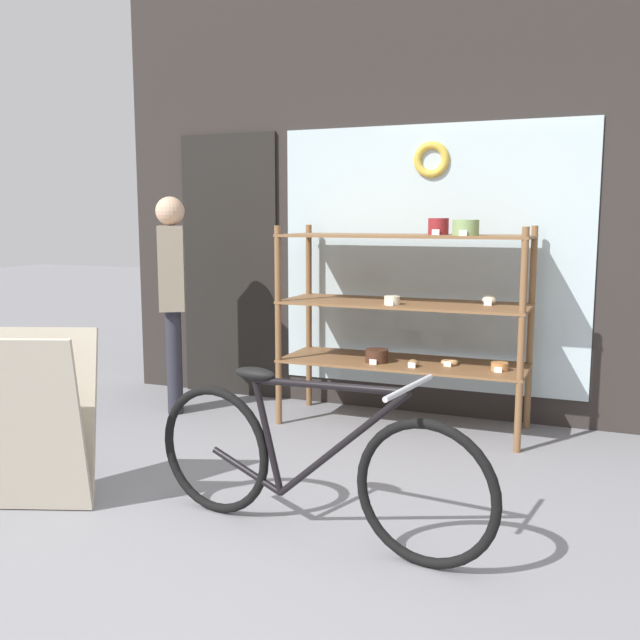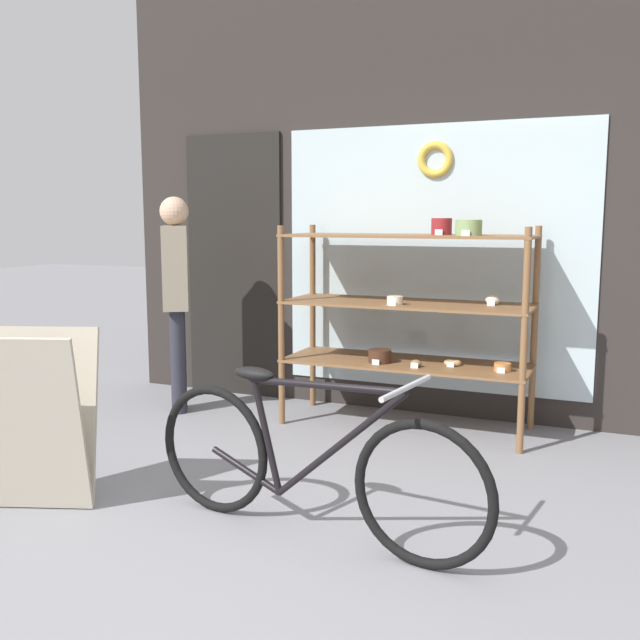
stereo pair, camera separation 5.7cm
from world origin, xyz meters
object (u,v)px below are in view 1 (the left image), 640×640
Objects in this scene: sandwich_board at (35,422)px; pedestrian at (172,288)px; bicycle at (310,464)px; display_case at (407,303)px.

sandwich_board is 0.56× the size of pedestrian.
pedestrian reaches higher than bicycle.
bicycle is at bearing 16.94° from pedestrian.
bicycle is 1.39m from sandwich_board.
pedestrian reaches higher than sandwich_board.
pedestrian is (-0.39, 1.81, 0.48)m from sandwich_board.
display_case is 0.97× the size of bicycle.
display_case reaches higher than bicycle.
pedestrian is at bearing 146.65° from bicycle.
display_case is 2.48m from sandwich_board.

